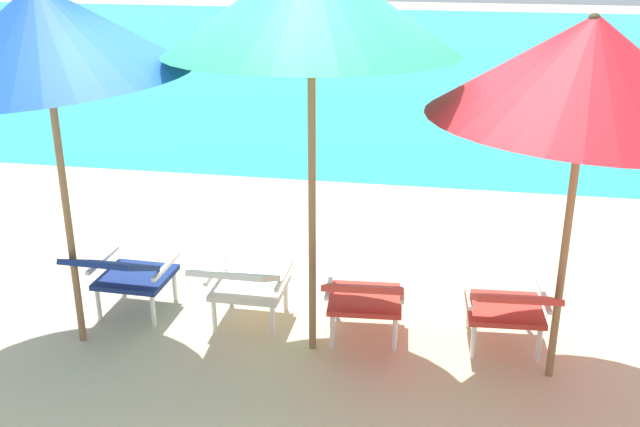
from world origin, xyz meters
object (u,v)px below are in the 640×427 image
at_px(lounge_chair_far_right, 509,305).
at_px(beach_umbrella_right, 588,70).
at_px(lounge_chair_far_left, 124,272).
at_px(beach_umbrella_center, 311,2).
at_px(beach_umbrella_left, 44,33).
at_px(lounge_chair_near_left, 243,282).
at_px(lounge_chair_near_right, 365,295).

height_order(lounge_chair_far_right, beach_umbrella_right, beach_umbrella_right).
bearing_deg(lounge_chair_far_left, beach_umbrella_center, -5.65).
bearing_deg(beach_umbrella_left, beach_umbrella_right, 2.19).
distance_m(lounge_chair_far_right, beach_umbrella_center, 2.38).
height_order(lounge_chair_far_left, lounge_chair_far_right, same).
xyz_separation_m(lounge_chair_far_left, beach_umbrella_left, (-0.21, -0.33, 1.77)).
bearing_deg(beach_umbrella_center, lounge_chair_far_left, 174.35).
height_order(lounge_chair_near_left, lounge_chair_far_right, same).
relative_size(lounge_chair_near_left, beach_umbrella_left, 0.34).
xyz_separation_m(lounge_chair_far_right, beach_umbrella_center, (-1.33, -0.12, 1.97)).
bearing_deg(beach_umbrella_right, lounge_chair_near_left, 174.85).
xyz_separation_m(lounge_chair_far_left, lounge_chair_near_left, (0.91, -0.01, 0.00)).
height_order(lounge_chair_far_left, lounge_chair_near_left, same).
distance_m(lounge_chair_near_left, beach_umbrella_center, 2.04).
distance_m(lounge_chair_near_left, lounge_chair_near_right, 0.88).
bearing_deg(lounge_chair_near_left, lounge_chair_near_right, -2.75).
bearing_deg(lounge_chair_far_right, lounge_chair_far_left, 179.50).
height_order(beach_umbrella_left, beach_umbrella_right, beach_umbrella_left).
relative_size(beach_umbrella_left, beach_umbrella_right, 1.07).
xyz_separation_m(lounge_chair_near_right, beach_umbrella_center, (-0.35, -0.09, 1.97)).
bearing_deg(beach_umbrella_right, beach_umbrella_left, -177.81).
bearing_deg(lounge_chair_near_right, lounge_chair_far_left, 178.33).
distance_m(lounge_chair_far_right, beach_umbrella_left, 3.48).
bearing_deg(lounge_chair_far_right, beach_umbrella_left, -174.17).
xyz_separation_m(lounge_chair_near_left, beach_umbrella_right, (2.15, -0.19, 1.63)).
bearing_deg(beach_umbrella_left, lounge_chair_far_left, 57.41).
bearing_deg(lounge_chair_far_left, lounge_chair_near_left, -0.62).
relative_size(lounge_chair_near_left, beach_umbrella_right, 0.37).
distance_m(lounge_chair_near_left, beach_umbrella_left, 2.12).
distance_m(lounge_chair_near_right, lounge_chair_far_right, 0.98).
height_order(lounge_chair_near_left, beach_umbrella_center, beach_umbrella_center).
bearing_deg(lounge_chair_far_left, beach_umbrella_right, -3.81).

